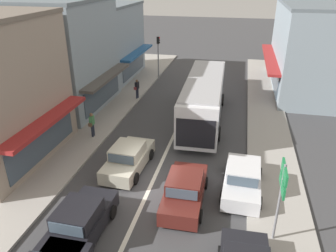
{
  "coord_description": "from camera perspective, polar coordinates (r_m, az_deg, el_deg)",
  "views": [
    {
      "loc": [
        3.86,
        -13.43,
        9.87
      ],
      "look_at": [
        -0.14,
        4.57,
        1.2
      ],
      "focal_mm": 35.0,
      "sensor_mm": 36.0,
      "label": 1
    }
  ],
  "objects": [
    {
      "name": "traffic_light_downstreet",
      "position": [
        33.34,
        -1.71,
        13.03
      ],
      "size": [
        0.32,
        0.24,
        4.2
      ],
      "color": "gray",
      "rests_on": "ground"
    },
    {
      "name": "pedestrian_with_handbag_near",
      "position": [
        21.63,
        -13.1,
        0.47
      ],
      "size": [
        0.25,
        0.65,
        1.63
      ],
      "color": "#232838",
      "rests_on": "sidewalk_left"
    },
    {
      "name": "kerb_right",
      "position": [
        21.89,
        17.3,
        -2.68
      ],
      "size": [
        2.8,
        44.0,
        0.12
      ],
      "primitive_type": "cube",
      "color": "#A39E96",
      "rests_on": "ground"
    },
    {
      "name": "lane_centre_line",
      "position": [
        20.4,
        0.04,
        -3.74
      ],
      "size": [
        0.2,
        28.0,
        0.01
      ],
      "primitive_type": "cube",
      "color": "silver",
      "rests_on": "ground"
    },
    {
      "name": "directional_road_sign",
      "position": [
        13.06,
        19.27,
        -9.74
      ],
      "size": [
        0.1,
        1.4,
        3.6
      ],
      "color": "gray",
      "rests_on": "ground"
    },
    {
      "name": "shopfront_far_end",
      "position": [
        34.5,
        -12.07,
        14.2
      ],
      "size": [
        8.32,
        8.11,
        7.22
      ],
      "color": "#84939E",
      "rests_on": "ground"
    },
    {
      "name": "sedan_queue_far_back",
      "position": [
        18.11,
        -6.91,
        -5.59
      ],
      "size": [
        2.05,
        4.28,
        1.47
      ],
      "color": "#B7B29E",
      "rests_on": "ground"
    },
    {
      "name": "building_right_far",
      "position": [
        32.83,
        26.34,
        12.01
      ],
      "size": [
        9.97,
        13.01,
        7.62
      ],
      "color": "#84939E",
      "rests_on": "ground"
    },
    {
      "name": "city_bus",
      "position": [
        23.5,
        6.27,
        5.16
      ],
      "size": [
        3.01,
        10.94,
        3.23
      ],
      "color": "silver",
      "rests_on": "ground"
    },
    {
      "name": "parked_sedan_kerb_second",
      "position": [
        16.71,
        12.84,
        -9.0
      ],
      "size": [
        1.99,
        4.25,
        1.47
      ],
      "color": "silver",
      "rests_on": "ground"
    },
    {
      "name": "sidewalk_left",
      "position": [
        24.23,
        -14.79,
        0.45
      ],
      "size": [
        5.2,
        44.0,
        0.14
      ],
      "primitive_type": "cube",
      "color": "#A39E96",
      "rests_on": "ground"
    },
    {
      "name": "shopfront_mid_block",
      "position": [
        27.11,
        -19.41,
        11.54
      ],
      "size": [
        8.77,
        8.07,
        8.25
      ],
      "color": "#84939E",
      "rests_on": "ground"
    },
    {
      "name": "pedestrian_browsing_midblock",
      "position": [
        27.88,
        -5.44,
        6.66
      ],
      "size": [
        0.35,
        0.66,
        1.63
      ],
      "color": "#232838",
      "rests_on": "sidewalk_left"
    },
    {
      "name": "sedan_queue_gap_filler",
      "position": [
        15.58,
        2.94,
        -11.1
      ],
      "size": [
        1.95,
        4.23,
        1.47
      ],
      "color": "#561E19",
      "rests_on": "ground"
    },
    {
      "name": "ground_plane",
      "position": [
        17.11,
        -2.91,
        -10.09
      ],
      "size": [
        140.0,
        140.0,
        0.0
      ],
      "primitive_type": "plane",
      "color": "#3F3F42"
    },
    {
      "name": "sedan_adjacent_lane_lead",
      "position": [
        14.32,
        -15.1,
        -15.89
      ],
      "size": [
        1.94,
        4.22,
        1.47
      ],
      "color": "black",
      "rests_on": "ground"
    }
  ]
}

